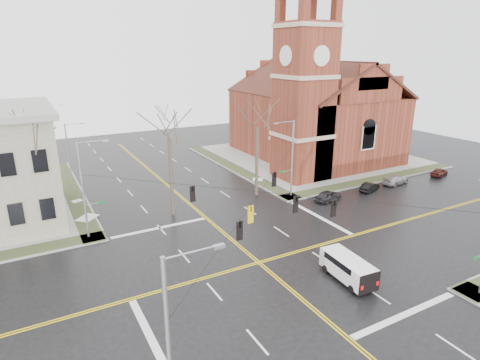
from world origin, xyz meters
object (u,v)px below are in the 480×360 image
parked_car_d (439,172)px  tree_nw_far (32,142)px  church (312,105)px  signal_pole_sw (173,346)px  streetlight_north_b (54,127)px  tree_nw_near (169,133)px  streetlight_north_a (70,153)px  signal_pole_ne (291,157)px  parked_car_c (395,180)px  cargo_van (346,266)px  parked_car_b (369,187)px  signal_pole_nw (85,188)px  parked_car_a (328,196)px  tree_ne (257,122)px

parked_car_d → tree_nw_far: size_ratio=0.27×
church → parked_car_d: (9.68, -16.47, -7.86)m
church → signal_pole_sw: 51.29m
streetlight_north_b → tree_nw_near: bearing=-77.1°
church → streetlight_north_a: (-35.42, 3.22, -3.97)m
signal_pole_sw → parked_car_d: signal_pole_sw is taller
signal_pole_ne → parked_car_c: (14.86, -2.77, -4.36)m
church → cargo_van: (-20.23, -30.04, -7.36)m
church → parked_car_b: 18.57m
streetlight_north_b → signal_pole_nw: bearing=-91.0°
tree_nw_near → signal_pole_ne: bearing=-6.4°
cargo_van → parked_car_d: (29.90, 13.57, -0.50)m
signal_pole_nw → streetlight_north_b: bearing=89.0°
parked_car_a → tree_nw_near: (-17.15, 4.80, 8.19)m
streetlight_north_b → tree_ne: (18.68, -34.31, 4.42)m
streetlight_north_a → parked_car_b: size_ratio=2.41×
signal_pole_ne → signal_pole_nw: (-22.64, 0.00, 0.00)m
streetlight_north_b → parked_car_a: 47.17m
streetlight_north_b → cargo_van: size_ratio=1.63×
signal_pole_nw → parked_car_b: signal_pole_nw is taller
signal_pole_nw → parked_car_d: signal_pole_nw is taller
cargo_van → tree_ne: (3.49, 18.95, 7.82)m
parked_car_b → tree_nw_near: 25.66m
tree_ne → parked_car_a: bearing=-40.0°
signal_pole_sw → tree_ne: (19.35, 25.19, 3.94)m
parked_car_b → cargo_van: bearing=111.4°
signal_pole_ne → parked_car_d: signal_pole_ne is taller
signal_pole_sw → cargo_van: 17.48m
streetlight_north_a → parked_car_c: streetlight_north_a is taller
signal_pole_nw → streetlight_north_b: (0.67, 36.50, -0.48)m
signal_pole_sw → parked_car_c: bearing=28.3°
streetlight_north_b → tree_nw_far: tree_nw_far is taller
tree_nw_near → streetlight_north_a: bearing=118.1°
tree_nw_far → streetlight_north_a: bearing=74.1°
parked_car_a → signal_pole_ne: bearing=34.4°
signal_pole_nw → tree_nw_near: 9.60m
parked_car_a → tree_nw_near: size_ratio=0.30×
streetlight_north_a → parked_car_a: streetlight_north_a is taller
signal_pole_sw → tree_nw_far: tree_nw_far is taller
cargo_van → parked_car_b: size_ratio=1.48×
parked_car_c → tree_nw_far: 42.14m
tree_ne → church: bearing=33.5°
signal_pole_sw → parked_car_a: (25.80, 19.77, -4.33)m
parked_car_b → tree_ne: tree_ne is taller
streetlight_north_a → signal_pole_sw: bearing=-91.0°
tree_nw_near → cargo_van: bearing=-68.5°
parked_car_d → parked_car_a: bearing=75.5°
streetlight_north_a → cargo_van: streetlight_north_a is taller
parked_car_b → parked_car_c: (5.03, 0.37, 0.05)m
church → signal_pole_sw: bearing=-134.8°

